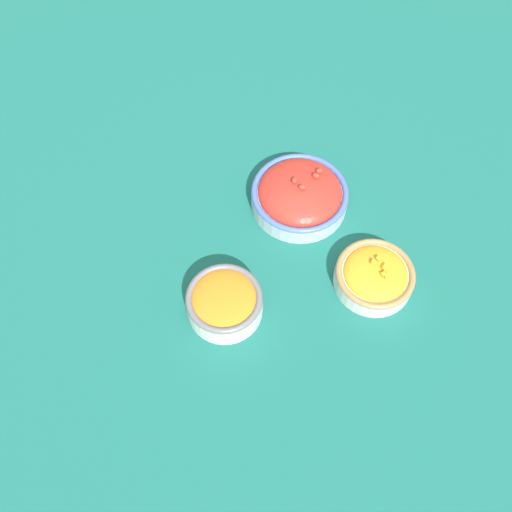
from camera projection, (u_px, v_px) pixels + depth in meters
The scene contains 4 objects.
ground_plane at pixel (256, 264), 1.05m from camera, with size 3.00×3.00×0.00m, color #196056.
bowl_carrots at pixel (224, 302), 0.98m from camera, with size 0.13×0.13×0.06m.
bowl_cherry_tomatoes at pixel (300, 195), 1.10m from camera, with size 0.19×0.19×0.07m.
bowl_squash at pixel (375, 276), 1.01m from camera, with size 0.14×0.14×0.06m.
Camera 1 is at (-0.08, -0.50, 0.92)m, focal length 40.00 mm.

